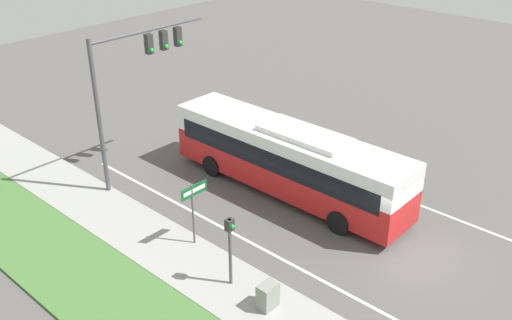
{
  "coord_description": "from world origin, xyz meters",
  "views": [
    {
      "loc": [
        -17.52,
        -8.16,
        13.48
      ],
      "look_at": [
        -0.48,
        7.2,
        1.7
      ],
      "focal_mm": 40.0,
      "sensor_mm": 36.0,
      "label": 1
    }
  ],
  "objects": [
    {
      "name": "ground_plane",
      "position": [
        0.0,
        0.0,
        0.0
      ],
      "size": [
        80.0,
        80.0,
        0.0
      ],
      "primitive_type": "plane",
      "color": "#565451"
    },
    {
      "name": "lane_divider_near",
      "position": [
        -3.6,
        0.0,
        0.0
      ],
      "size": [
        0.14,
        30.0,
        0.01
      ],
      "color": "silver",
      "rests_on": "ground_plane"
    },
    {
      "name": "lane_divider_far",
      "position": [
        3.6,
        0.0,
        0.0
      ],
      "size": [
        0.14,
        30.0,
        0.01
      ],
      "color": "silver",
      "rests_on": "ground_plane"
    },
    {
      "name": "bus",
      "position": [
        0.55,
        6.18,
        1.82
      ],
      "size": [
        2.71,
        12.05,
        3.33
      ],
      "color": "red",
      "rests_on": "ground_plane"
    },
    {
      "name": "signal_gantry",
      "position": [
        -2.98,
        12.33,
        5.31
      ],
      "size": [
        6.34,
        0.41,
        7.27
      ],
      "color": "#4C4C51",
      "rests_on": "ground_plane"
    },
    {
      "name": "pedestrian_signal",
      "position": [
        -6.04,
        3.41,
        1.95
      ],
      "size": [
        0.28,
        0.34,
        2.85
      ],
      "color": "#4C4C51",
      "rests_on": "ground_plane"
    },
    {
      "name": "street_sign",
      "position": [
        -5.15,
        6.24,
        1.96
      ],
      "size": [
        1.29,
        0.08,
        2.77
      ],
      "color": "#4C4C51",
      "rests_on": "ground_plane"
    },
    {
      "name": "utility_cabinet",
      "position": [
        -6.09,
        1.61,
        0.59
      ],
      "size": [
        0.71,
        0.49,
        0.94
      ],
      "color": "gray",
      "rests_on": "sidewalk"
    }
  ]
}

